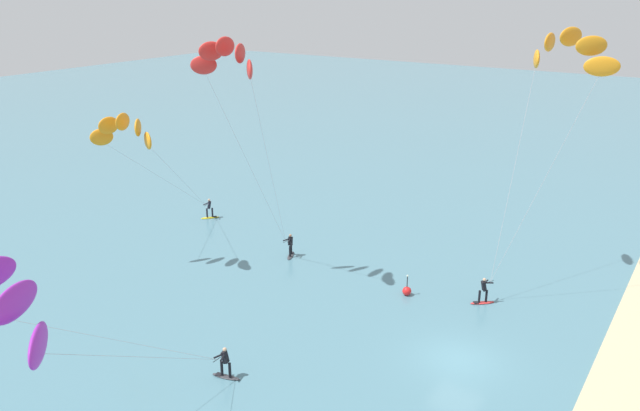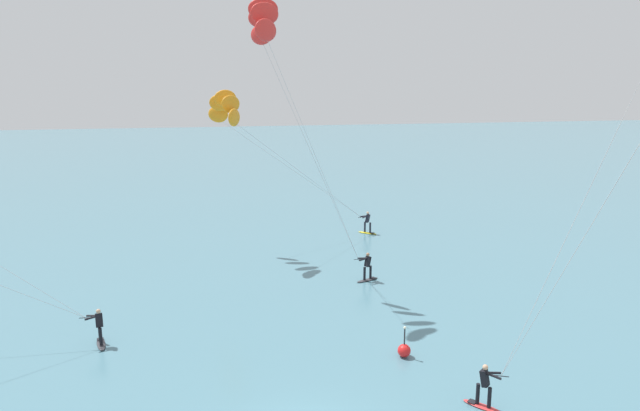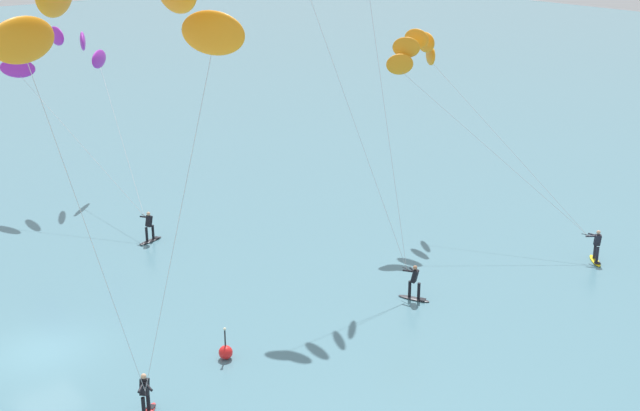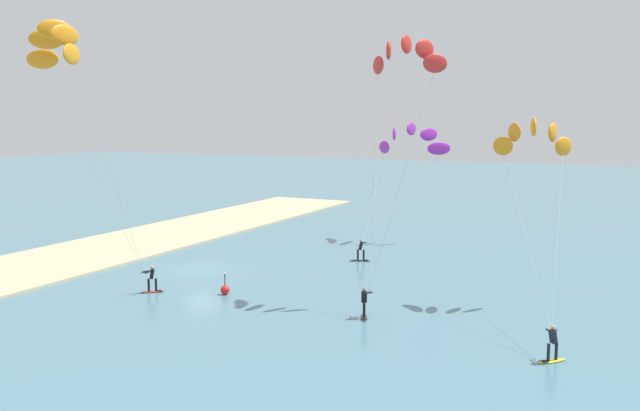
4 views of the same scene
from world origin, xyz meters
TOP-DOWN VIEW (x-y plane):
  - ground_plane at (0.00, 0.00)m, footprint 240.00×240.00m
  - kitesurfer_nearshore at (11.27, -0.99)m, footprint 7.30×5.84m
  - kitesurfer_mid_water at (-17.88, 9.24)m, footprint 11.97×6.75m
  - kitesurfer_far_out at (-0.99, 22.39)m, footprint 12.17×5.84m
  - marker_buoy at (5.13, 5.42)m, footprint 0.56×0.56m

SIDE VIEW (x-z plane):
  - ground_plane at x=0.00m, z-range 0.00..0.00m
  - marker_buoy at x=5.13m, z-range -0.39..0.99m
  - kitesurfer_mid_water at x=-17.88m, z-range 3.44..13.63m
  - kitesurfer_far_out at x=-0.99m, z-range 3.82..14.55m
  - kitesurfer_nearshore at x=11.27m, z-range 6.19..22.22m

